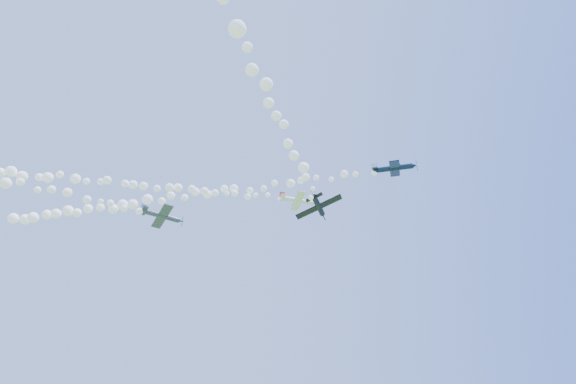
{
  "coord_description": "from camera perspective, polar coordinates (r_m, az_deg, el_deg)",
  "views": [
    {
      "loc": [
        -8.69,
        -74.01,
        2.0
      ],
      "look_at": [
        0.77,
        -4.95,
        44.61
      ],
      "focal_mm": 30.0,
      "sensor_mm": 36.0,
      "label": 1
    }
  ],
  "objects": [
    {
      "name": "plane_grey",
      "position": [
        91.14,
        -14.71,
        -2.76
      ],
      "size": [
        8.07,
        8.53,
        2.8
      ],
      "rotation": [
        -0.07,
        0.04,
        0.37
      ],
      "color": "#394054"
    },
    {
      "name": "plane_black",
      "position": [
        67.69,
        3.64,
        -1.68
      ],
      "size": [
        6.56,
        6.52,
        2.57
      ],
      "rotation": [
        -0.35,
        -0.06,
        1.17
      ],
      "color": "black"
    },
    {
      "name": "smoke_trail_navy",
      "position": [
        95.91,
        -12.88,
        -0.63
      ],
      "size": [
        72.82,
        30.52,
        3.15
      ],
      "primitive_type": null,
      "color": "white"
    },
    {
      "name": "plane_navy",
      "position": [
        87.37,
        12.5,
        2.79
      ],
      "size": [
        8.05,
        8.29,
        2.67
      ],
      "rotation": [
        0.26,
        0.01,
        -0.38
      ],
      "color": "#0B1833"
    },
    {
      "name": "plane_white",
      "position": [
        91.8,
        1.16,
        -1.01
      ],
      "size": [
        7.36,
        7.77,
        2.81
      ],
      "rotation": [
        0.03,
        0.08,
        0.06
      ],
      "color": "white"
    },
    {
      "name": "smoke_trail_white",
      "position": [
        92.85,
        -24.04,
        1.44
      ],
      "size": [
        76.41,
        7.39,
        3.09
      ],
      "primitive_type": null,
      "color": "white"
    }
  ]
}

